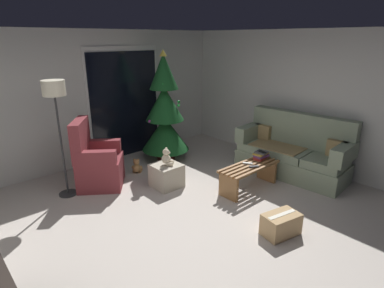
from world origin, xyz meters
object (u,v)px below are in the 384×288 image
at_px(couch, 293,152).
at_px(remote_white, 248,163).
at_px(book_stack, 261,155).
at_px(teddy_bear_honey_by_tree, 137,167).
at_px(remote_graphite, 254,167).
at_px(ottoman, 167,175).
at_px(floor_lamp, 55,100).
at_px(teddy_bear_cream, 167,158).
at_px(coffee_table, 249,173).
at_px(armchair, 97,163).
at_px(cardboard_box_taped_mid_floor, 281,224).
at_px(cell_phone, 262,152).
at_px(christmas_tree, 165,114).

relative_size(couch, remote_white, 12.79).
bearing_deg(book_stack, teddy_bear_honey_by_tree, 128.83).
xyz_separation_m(remote_graphite, ottoman, (-0.92, 1.06, -0.23)).
distance_m(remote_white, teddy_bear_honey_by_tree, 2.01).
distance_m(couch, floor_lamp, 4.01).
height_order(book_stack, ottoman, book_stack).
distance_m(couch, teddy_bear_honey_by_tree, 2.83).
bearing_deg(remote_graphite, book_stack, -38.58).
bearing_deg(teddy_bear_cream, book_stack, -35.16).
height_order(coffee_table, floor_lamp, floor_lamp).
height_order(armchair, cardboard_box_taped_mid_floor, armchair).
distance_m(couch, cell_phone, 0.75).
height_order(coffee_table, teddy_bear_cream, teddy_bear_cream).
bearing_deg(armchair, christmas_tree, 7.58).
relative_size(cell_phone, ottoman, 0.33).
height_order(coffee_table, remote_graphite, remote_graphite).
bearing_deg(teddy_bear_honey_by_tree, floor_lamp, 179.06).
bearing_deg(remote_white, coffee_table, -140.94).
bearing_deg(cell_phone, cardboard_box_taped_mid_floor, -124.24).
distance_m(floor_lamp, teddy_bear_honey_by_tree, 1.87).
bearing_deg(floor_lamp, remote_white, -36.94).
distance_m(ottoman, cardboard_box_taped_mid_floor, 2.04).
relative_size(teddy_bear_honey_by_tree, cardboard_box_taped_mid_floor, 0.56).
distance_m(book_stack, cell_phone, 0.07).
bearing_deg(teddy_bear_honey_by_tree, coffee_table, -60.02).
bearing_deg(cell_phone, teddy_bear_honey_by_tree, 138.22).
height_order(cell_phone, cardboard_box_taped_mid_floor, cell_phone).
xyz_separation_m(coffee_table, christmas_tree, (-0.20, 1.95, 0.67)).
height_order(armchair, teddy_bear_honey_by_tree, armchair).
xyz_separation_m(remote_graphite, cell_phone, (0.37, 0.13, 0.12)).
distance_m(couch, coffee_table, 1.09).
relative_size(ottoman, cardboard_box_taped_mid_floor, 0.87).
relative_size(remote_white, book_stack, 0.56).
bearing_deg(armchair, cardboard_box_taped_mid_floor, -69.12).
bearing_deg(teddy_bear_cream, armchair, 136.89).
bearing_deg(coffee_table, teddy_bear_cream, 134.09).
height_order(cell_phone, ottoman, cell_phone).
bearing_deg(coffee_table, remote_white, 71.79).
bearing_deg(remote_white, christmas_tree, 63.81).
xyz_separation_m(floor_lamp, ottoman, (1.34, -0.81, -1.31)).
height_order(teddy_bear_cream, teddy_bear_honey_by_tree, teddy_bear_cream).
bearing_deg(couch, coffee_table, 173.39).
height_order(remote_graphite, christmas_tree, christmas_tree).
bearing_deg(ottoman, book_stack, -35.23).
xyz_separation_m(christmas_tree, cardboard_box_taped_mid_floor, (-0.50, -3.01, -0.80)).
relative_size(coffee_table, book_stack, 3.93).
relative_size(remote_white, cell_phone, 1.08).
bearing_deg(cardboard_box_taped_mid_floor, floor_lamp, 119.04).
height_order(remote_white, floor_lamp, floor_lamp).
height_order(remote_graphite, armchair, armchair).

